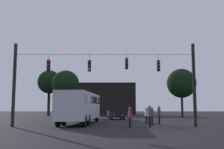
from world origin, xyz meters
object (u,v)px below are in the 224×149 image
pedestrian_crossing_left (150,115)px  pedestrian_far_side (152,115)px  pedestrian_trailing (130,116)px  tree_left_silhouette (66,84)px  pedestrian_crossing_right (146,115)px  pedestrian_near_bus (159,114)px  city_bus (81,105)px  car_far_left (112,112)px  tree_behind_building (181,83)px  pedestrian_crossing_center (149,114)px  tree_right_far (49,82)px  car_near_right (116,113)px

pedestrian_crossing_left → pedestrian_far_side: size_ratio=1.09×
pedestrian_trailing → pedestrian_far_side: 2.53m
pedestrian_far_side → tree_left_silhouette: size_ratio=0.21×
pedestrian_crossing_right → pedestrian_near_bus: (1.11, -0.86, 0.11)m
city_bus → car_far_left: 19.93m
city_bus → pedestrian_trailing: size_ratio=6.81×
pedestrian_near_bus → tree_behind_building: size_ratio=0.23×
pedestrian_crossing_center → pedestrian_crossing_right: pedestrian_crossing_center is taller
city_bus → pedestrian_crossing_left: city_bus is taller
city_bus → tree_behind_building: (14.01, 15.48, 3.50)m
city_bus → pedestrian_crossing_right: 6.55m
car_far_left → tree_right_far: (-12.29, 6.06, 5.71)m
car_far_left → pedestrian_crossing_center: pedestrian_crossing_center is taller
car_far_left → tree_behind_building: size_ratio=0.57×
pedestrian_crossing_center → pedestrian_trailing: (-1.93, -2.59, -0.07)m
pedestrian_crossing_center → pedestrian_crossing_right: bearing=90.2°
pedestrian_near_bus → tree_left_silhouette: bearing=122.8°
pedestrian_crossing_right → pedestrian_far_side: (0.12, -3.08, 0.04)m
pedestrian_trailing → car_near_right: bearing=93.3°
tree_right_far → pedestrian_far_side: bearing=-61.4°
tree_behind_building → pedestrian_crossing_center: bearing=-113.2°
pedestrian_crossing_right → pedestrian_near_bus: size_ratio=0.90×
pedestrian_crossing_left → tree_left_silhouette: tree_left_silhouette is taller
city_bus → pedestrian_crossing_center: size_ratio=6.37×
car_far_left → pedestrian_trailing: (1.39, -24.28, 0.13)m
pedestrian_far_side → city_bus: bearing=154.6°
tree_left_silhouette → tree_right_far: (-4.52, 7.70, 1.00)m
pedestrian_far_side → tree_right_far: bearing=118.6°
pedestrian_crossing_center → tree_left_silhouette: bearing=118.9°
car_near_right → city_bus: bearing=-108.9°
tree_right_far → city_bus: bearing=-70.5°
tree_behind_building → car_near_right: bearing=-155.1°
tree_left_silhouette → car_near_right: bearing=-41.5°
car_far_left → pedestrian_trailing: bearing=-86.7°
pedestrian_trailing → tree_behind_building: bearing=64.8°
pedestrian_crossing_left → tree_behind_building: tree_behind_building is taller
pedestrian_near_bus → car_far_left: bearing=102.1°
pedestrian_near_bus → pedestrian_trailing: 4.80m
tree_behind_building → car_far_left: bearing=159.0°
pedestrian_trailing → tree_right_far: size_ratio=0.19×
pedestrian_crossing_left → tree_behind_building: bearing=68.9°
tree_right_far → tree_behind_building: bearing=-23.8°
car_far_left → tree_left_silhouette: tree_left_silhouette is taller
pedestrian_crossing_left → pedestrian_crossing_center: pedestrian_crossing_left is taller
city_bus → pedestrian_crossing_right: size_ratio=7.09×
pedestrian_crossing_center → tree_left_silhouette: (-11.08, 20.05, 4.52)m
car_near_right → pedestrian_crossing_right: 11.10m
city_bus → pedestrian_near_bus: 7.69m
pedestrian_crossing_center → pedestrian_crossing_right: 2.00m
city_bus → pedestrian_crossing_right: city_bus is taller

